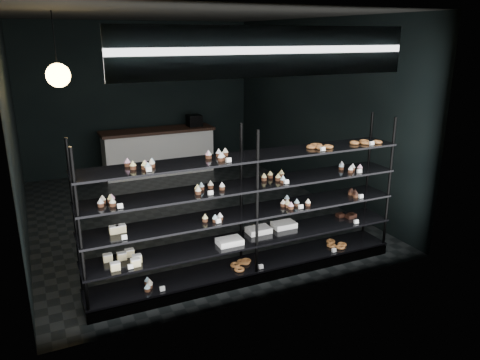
% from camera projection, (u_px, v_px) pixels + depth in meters
% --- Properties ---
extents(room, '(5.01, 6.01, 3.20)m').
position_uv_depth(room, '(183.00, 120.00, 7.56)').
color(room, black).
rests_on(room, ground).
extents(display_shelf, '(4.00, 0.50, 1.91)m').
position_uv_depth(display_shelf, '(247.00, 230.00, 5.72)').
color(display_shelf, black).
rests_on(display_shelf, room).
extents(signage, '(3.30, 0.05, 0.50)m').
position_uv_depth(signage, '(271.00, 51.00, 4.69)').
color(signage, '#0C163E').
rests_on(signage, room).
extents(pendant_lamp, '(0.28, 0.28, 0.87)m').
position_uv_depth(pendant_lamp, '(58.00, 75.00, 5.55)').
color(pendant_lamp, black).
rests_on(pendant_lamp, room).
extents(service_counter, '(2.42, 0.65, 1.23)m').
position_uv_depth(service_counter, '(159.00, 151.00, 10.15)').
color(service_counter, silver).
rests_on(service_counter, room).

